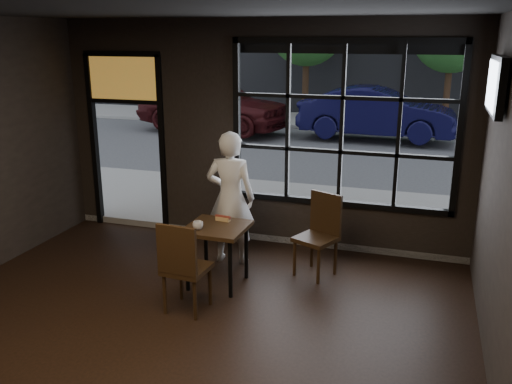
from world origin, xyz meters
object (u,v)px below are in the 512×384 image
(man, at_px, (231,198))
(navy_car, at_px, (377,113))
(chair_near, at_px, (187,266))
(cafe_table, at_px, (217,255))

(man, height_order, navy_car, man)
(chair_near, height_order, man, man)
(chair_near, xyz_separation_m, navy_car, (0.99, 10.79, 0.29))
(chair_near, height_order, navy_car, navy_car)
(man, xyz_separation_m, navy_car, (1.00, 9.36, -0.07))
(chair_near, bearing_deg, man, -86.11)
(cafe_table, distance_m, man, 0.90)
(man, bearing_deg, navy_car, -101.54)
(cafe_table, height_order, chair_near, chair_near)
(chair_near, xyz_separation_m, man, (-0.01, 1.43, 0.36))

